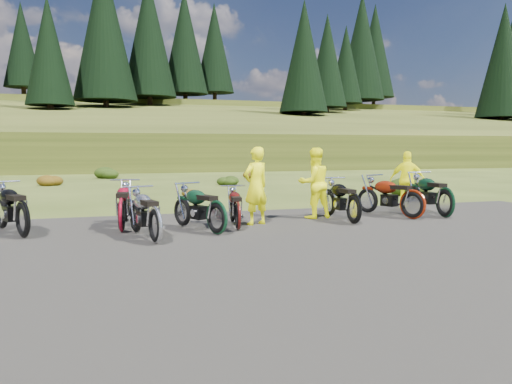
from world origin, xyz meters
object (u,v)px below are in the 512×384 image
object	(u,v)px
motorcycle_3	(156,245)
motorcycle_7	(445,219)
person_middle	(256,187)
motorcycle_0	(24,239)

from	to	relation	value
motorcycle_3	motorcycle_7	bearing A→B (deg)	-92.08
motorcycle_3	person_middle	world-z (taller)	person_middle
motorcycle_0	person_middle	xyz separation A→B (m)	(5.26, 0.31, 0.96)
motorcycle_0	motorcycle_7	xyz separation A→B (m)	(10.56, -0.05, 0.00)
motorcycle_7	person_middle	world-z (taller)	person_middle
person_middle	motorcycle_7	bearing A→B (deg)	154.59
motorcycle_0	person_middle	distance (m)	5.35
motorcycle_0	motorcycle_7	distance (m)	10.56
motorcycle_7	person_middle	xyz separation A→B (m)	(-5.30, 0.35, 0.96)
motorcycle_0	person_middle	bearing A→B (deg)	-112.16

